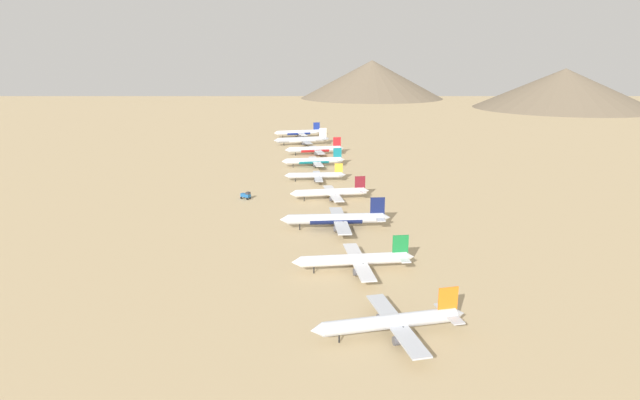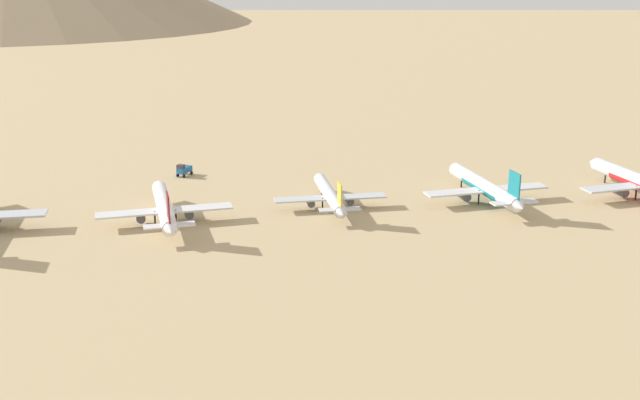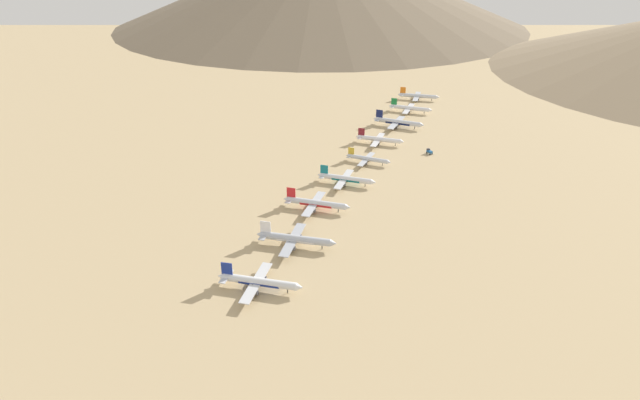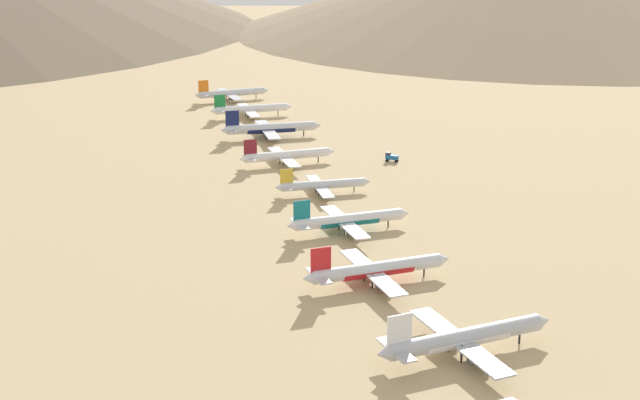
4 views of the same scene
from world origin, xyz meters
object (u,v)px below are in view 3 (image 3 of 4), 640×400
parked_jet_2 (316,203)px  parked_jet_3 (345,179)px  parked_jet_1 (295,239)px  parked_jet_8 (418,96)px  service_truck (429,151)px  parked_jet_0 (259,282)px  parked_jet_6 (398,122)px  parked_jet_7 (410,108)px  parked_jet_5 (379,139)px  parked_jet_4 (367,159)px

parked_jet_2 → parked_jet_3: parked_jet_2 is taller
parked_jet_1 → parked_jet_2: (-1.51, 47.38, -0.23)m
parked_jet_8 → service_truck: (28.00, -147.91, -2.08)m
parked_jet_0 → parked_jet_2: 92.98m
parked_jet_6 → parked_jet_7: parked_jet_6 is taller
parked_jet_3 → service_truck: 90.24m
parked_jet_3 → parked_jet_8: size_ratio=1.01×
parked_jet_2 → parked_jet_7: parked_jet_2 is taller
parked_jet_5 → parked_jet_8: (14.89, 137.06, 0.11)m
parked_jet_3 → parked_jet_4: 42.65m
parked_jet_3 → parked_jet_5: 85.78m
parked_jet_1 → parked_jet_4: bearing=83.6°
parked_jet_2 → parked_jet_3: bearing=77.8°
parked_jet_5 → service_truck: parked_jet_5 is taller
parked_jet_8 → parked_jet_0: bearing=-95.6°
parked_jet_7 → service_truck: 108.00m
parked_jet_3 → parked_jet_6: size_ratio=0.91×
parked_jet_0 → parked_jet_6: bearing=83.9°
parked_jet_4 → parked_jet_8: size_ratio=0.86×
parked_jet_0 → parked_jet_6: 269.94m
parked_jet_3 → parked_jet_4: (7.10, 42.05, -0.56)m
parked_jet_6 → parked_jet_8: size_ratio=1.11×
parked_jet_4 → parked_jet_5: parked_jet_5 is taller
parked_jet_2 → parked_jet_4: parked_jet_2 is taller
parked_jet_0 → parked_jet_7: bearing=84.0°
parked_jet_3 → parked_jet_6: 133.31m
parked_jet_4 → parked_jet_8: bearing=85.0°
parked_jet_1 → parked_jet_3: parked_jet_1 is taller
parked_jet_4 → service_truck: bearing=36.7°
parked_jet_6 → parked_jet_8: 90.39m
parked_jet_2 → parked_jet_6: parked_jet_6 is taller
parked_jet_8 → parked_jet_7: bearing=-93.0°
parked_jet_7 → service_truck: (30.28, -103.64, -2.09)m
parked_jet_0 → service_truck: parked_jet_0 is taller
parked_jet_2 → parked_jet_8: size_ratio=1.06×
parked_jet_7 → parked_jet_8: size_ratio=1.00×
parked_jet_2 → parked_jet_4: bearing=79.1°
parked_jet_0 → parked_jet_7: 316.03m
parked_jet_1 → parked_jet_8: size_ratio=1.12×
parked_jet_2 → parked_jet_8: (32.11, 265.65, -0.19)m
parked_jet_6 → parked_jet_8: bearing=85.8°
parked_jet_1 → parked_jet_3: 90.90m
parked_jet_2 → parked_jet_4: 86.79m
parked_jet_2 → service_truck: (60.11, 117.74, -2.27)m
parked_jet_0 → parked_jet_7: size_ratio=1.06×
parked_jet_3 → service_truck: (50.80, 74.56, -2.05)m
parked_jet_1 → parked_jet_2: bearing=91.8°
parked_jet_2 → parked_jet_7: (29.82, 221.39, -0.19)m
parked_jet_4 → parked_jet_5: (0.81, 43.36, 0.47)m
parked_jet_5 → parked_jet_6: 47.64m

